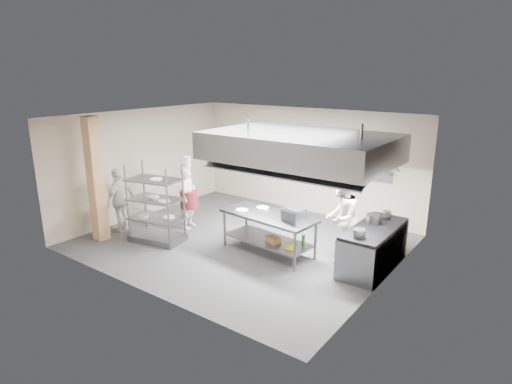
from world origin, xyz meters
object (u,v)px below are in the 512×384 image
Objects in this scene: chef_line at (341,218)px; island at (268,233)px; chef_head at (188,197)px; chef_plating at (120,200)px; cooking_range at (373,249)px; stockpot at (373,219)px; pass_rack at (156,203)px; griddle at (295,215)px.

island is at bearing -79.76° from chef_line.
chef_head is 1.73m from chef_plating.
stockpot is at bearing 123.07° from cooking_range.
island is 1.34× the size of chef_head.
island is 1.34× the size of chef_plating.
chef_line is 0.66m from stockpot.
chef_plating is (-1.30, -0.06, -0.13)m from pass_rack.
chef_line is at bearing -103.61° from chef_head.
griddle is at bearing 7.14° from island.
cooking_range is at bearing 92.50° from chef_plating.
stockpot is at bearing -101.34° from chef_head.
cooking_range is 6.33m from chef_plating.
chef_plating is at bearing -150.24° from griddle.
island is at bearing -157.87° from stockpot.
island is 1.14× the size of chef_line.
chef_line reaches higher than griddle.
chef_line is (-0.73, -0.06, 0.54)m from cooking_range.
island is at bearing 92.09° from chef_plating.
chef_line reaches higher than stockpot.
chef_plating is at bearing -84.32° from chef_line.
griddle is at bearing -157.83° from cooking_range.
cooking_range is 1.04× the size of chef_line.
griddle is at bearing -111.84° from chef_head.
island is 7.65× the size of stockpot.
pass_rack is 3.97× the size of griddle.
island is 4.03m from chef_plating.
pass_rack is 0.95× the size of cooking_range.
chef_head is 5.73× the size of stockpot.
chef_head is at bearing -177.15° from island.
chef_plating is 5.73× the size of stockpot.
chef_line is at bearing 9.99° from pass_rack.
chef_head is 4.11m from chef_line.
chef_line is 4.03× the size of griddle.
chef_head is 1.00× the size of chef_plating.
chef_head is at bearing -173.60° from cooking_range.
chef_plating is at bearing -159.39° from island.
stockpot is (-0.13, 0.19, 0.58)m from cooking_range.
pass_rack is 1.31m from chef_plating.
island is 0.87m from griddle.
stockpot reaches higher than cooking_range.
chef_plating is (-5.35, -1.65, -0.14)m from chef_line.
pass_rack reaches higher than chef_plating.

